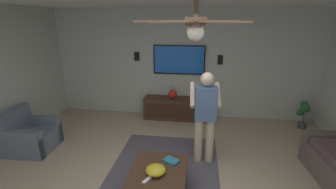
{
  "coord_description": "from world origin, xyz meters",
  "views": [
    {
      "loc": [
        -2.78,
        -0.42,
        2.45
      ],
      "look_at": [
        1.4,
        0.16,
        1.1
      ],
      "focal_mm": 24.99,
      "sensor_mm": 36.0,
      "label": 1
    }
  ],
  "objects_px": {
    "ceiling_fan": "(195,24)",
    "wall_speaker_right": "(137,56)",
    "tv": "(179,60)",
    "wall_speaker_left": "(220,60)",
    "coffee_table": "(158,177)",
    "potted_plant_short": "(303,112)",
    "armchair": "(30,136)",
    "remote_white": "(147,180)",
    "media_console": "(178,109)",
    "person_standing": "(205,113)",
    "vase_round": "(173,94)",
    "book": "(171,161)",
    "bowl": "(156,170)"
  },
  "relations": [
    {
      "from": "tv",
      "to": "vase_round",
      "type": "relative_size",
      "value": 5.86
    },
    {
      "from": "armchair",
      "to": "wall_speaker_right",
      "type": "height_order",
      "value": "wall_speaker_right"
    },
    {
      "from": "media_console",
      "to": "wall_speaker_right",
      "type": "xyz_separation_m",
      "value": [
        0.25,
        1.09,
        1.28
      ]
    },
    {
      "from": "tv",
      "to": "potted_plant_short",
      "type": "distance_m",
      "value": 3.15
    },
    {
      "from": "wall_speaker_left",
      "to": "wall_speaker_right",
      "type": "distance_m",
      "value": 2.09
    },
    {
      "from": "wall_speaker_left",
      "to": "person_standing",
      "type": "bearing_deg",
      "value": 170.08
    },
    {
      "from": "media_console",
      "to": "coffee_table",
      "type": "bearing_deg",
      "value": -0.16
    },
    {
      "from": "tv",
      "to": "wall_speaker_right",
      "type": "bearing_deg",
      "value": -90.7
    },
    {
      "from": "coffee_table",
      "to": "remote_white",
      "type": "relative_size",
      "value": 6.67
    },
    {
      "from": "coffee_table",
      "to": "potted_plant_short",
      "type": "distance_m",
      "value": 3.94
    },
    {
      "from": "remote_white",
      "to": "tv",
      "type": "bearing_deg",
      "value": -155.11
    },
    {
      "from": "armchair",
      "to": "tv",
      "type": "height_order",
      "value": "tv"
    },
    {
      "from": "remote_white",
      "to": "ceiling_fan",
      "type": "relative_size",
      "value": 0.13
    },
    {
      "from": "tv",
      "to": "wall_speaker_left",
      "type": "bearing_deg",
      "value": 90.75
    },
    {
      "from": "person_standing",
      "to": "bowl",
      "type": "xyz_separation_m",
      "value": [
        -1.04,
        0.67,
        -0.47
      ]
    },
    {
      "from": "coffee_table",
      "to": "person_standing",
      "type": "relative_size",
      "value": 0.61
    },
    {
      "from": "armchair",
      "to": "potted_plant_short",
      "type": "height_order",
      "value": "armchair"
    },
    {
      "from": "potted_plant_short",
      "to": "vase_round",
      "type": "xyz_separation_m",
      "value": [
        0.17,
        3.06,
        0.24
      ]
    },
    {
      "from": "bowl",
      "to": "vase_round",
      "type": "bearing_deg",
      "value": 1.99
    },
    {
      "from": "tv",
      "to": "person_standing",
      "type": "bearing_deg",
      "value": 17.42
    },
    {
      "from": "coffee_table",
      "to": "ceiling_fan",
      "type": "relative_size",
      "value": 0.87
    },
    {
      "from": "potted_plant_short",
      "to": "bowl",
      "type": "xyz_separation_m",
      "value": [
        -2.68,
        2.96,
        0.04
      ]
    },
    {
      "from": "coffee_table",
      "to": "wall_speaker_left",
      "type": "distance_m",
      "value": 3.43
    },
    {
      "from": "potted_plant_short",
      "to": "wall_speaker_right",
      "type": "bearing_deg",
      "value": 83.88
    },
    {
      "from": "book",
      "to": "person_standing",
      "type": "bearing_deg",
      "value": 86.53
    },
    {
      "from": "armchair",
      "to": "remote_white",
      "type": "xyz_separation_m",
      "value": [
        -1.14,
        -2.59,
        0.13
      ]
    },
    {
      "from": "potted_plant_short",
      "to": "media_console",
      "type": "bearing_deg",
      "value": 86.54
    },
    {
      "from": "ceiling_fan",
      "to": "tv",
      "type": "bearing_deg",
      "value": 7.32
    },
    {
      "from": "wall_speaker_left",
      "to": "armchair",
      "type": "bearing_deg",
      "value": 119.91
    },
    {
      "from": "potted_plant_short",
      "to": "remote_white",
      "type": "distance_m",
      "value": 4.17
    },
    {
      "from": "wall_speaker_left",
      "to": "media_console",
      "type": "bearing_deg",
      "value": 104.16
    },
    {
      "from": "media_console",
      "to": "tv",
      "type": "bearing_deg",
      "value": -180.0
    },
    {
      "from": "tv",
      "to": "wall_speaker_right",
      "type": "height_order",
      "value": "tv"
    },
    {
      "from": "tv",
      "to": "person_standing",
      "type": "xyz_separation_m",
      "value": [
        -2.06,
        -0.64,
        -0.56
      ]
    },
    {
      "from": "ceiling_fan",
      "to": "vase_round",
      "type": "bearing_deg",
      "value": 10.07
    },
    {
      "from": "media_console",
      "to": "person_standing",
      "type": "relative_size",
      "value": 1.04
    },
    {
      "from": "book",
      "to": "wall_speaker_left",
      "type": "height_order",
      "value": "wall_speaker_left"
    },
    {
      "from": "vase_round",
      "to": "wall_speaker_right",
      "type": "distance_m",
      "value": 1.34
    },
    {
      "from": "media_console",
      "to": "person_standing",
      "type": "height_order",
      "value": "person_standing"
    },
    {
      "from": "vase_round",
      "to": "ceiling_fan",
      "type": "bearing_deg",
      "value": -169.93
    },
    {
      "from": "wall_speaker_left",
      "to": "wall_speaker_right",
      "type": "relative_size",
      "value": 1.0
    },
    {
      "from": "coffee_table",
      "to": "vase_round",
      "type": "xyz_separation_m",
      "value": [
        2.78,
        0.12,
        0.36
      ]
    },
    {
      "from": "coffee_table",
      "to": "wall_speaker_right",
      "type": "relative_size",
      "value": 4.55
    },
    {
      "from": "armchair",
      "to": "person_standing",
      "type": "relative_size",
      "value": 0.52
    },
    {
      "from": "media_console",
      "to": "vase_round",
      "type": "height_order",
      "value": "vase_round"
    },
    {
      "from": "coffee_table",
      "to": "book",
      "type": "xyz_separation_m",
      "value": [
        0.25,
        -0.15,
        0.12
      ]
    },
    {
      "from": "armchair",
      "to": "media_console",
      "type": "relative_size",
      "value": 0.5
    },
    {
      "from": "ceiling_fan",
      "to": "wall_speaker_right",
      "type": "bearing_deg",
      "value": 23.52
    },
    {
      "from": "person_standing",
      "to": "book",
      "type": "relative_size",
      "value": 7.45
    },
    {
      "from": "potted_plant_short",
      "to": "ceiling_fan",
      "type": "bearing_deg",
      "value": 141.37
    }
  ]
}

